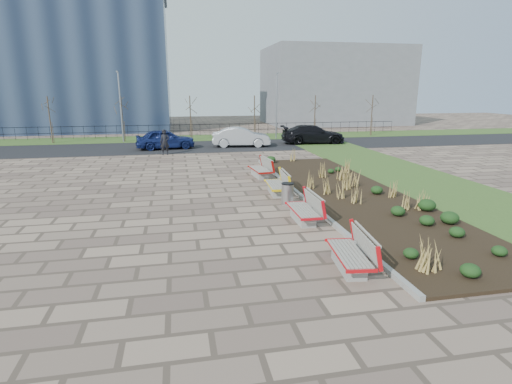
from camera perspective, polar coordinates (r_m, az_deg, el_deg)
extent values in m
plane|color=#88715E|center=(12.15, -4.24, -7.96)|extent=(120.00, 120.00, 0.00)
cube|color=black|center=(18.42, 13.41, -0.31)|extent=(4.50, 18.00, 0.10)
cube|color=gray|center=(17.58, 6.49, -0.61)|extent=(0.16, 18.00, 0.15)
cube|color=#33511E|center=(20.83, 25.40, 0.28)|extent=(5.00, 38.00, 0.04)
cube|color=#33511E|center=(39.45, -9.30, 7.61)|extent=(80.00, 5.00, 0.04)
cube|color=black|center=(33.51, -8.91, 6.41)|extent=(80.00, 7.00, 0.02)
cylinder|color=#B2B2B7|center=(16.42, 4.51, -0.31)|extent=(0.49, 0.49, 0.89)
imported|color=black|center=(29.63, -12.89, 6.95)|extent=(0.67, 0.44, 1.83)
imported|color=navy|center=(32.57, -12.83, 7.39)|extent=(4.75, 2.39, 1.55)
imported|color=#A3A5AB|center=(33.11, -2.12, 7.86)|extent=(4.90, 2.25, 1.56)
imported|color=black|center=(35.33, 8.14, 8.17)|extent=(5.65, 2.66, 1.59)
cube|color=slate|center=(57.27, 11.01, 14.63)|extent=(18.00, 12.00, 10.00)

